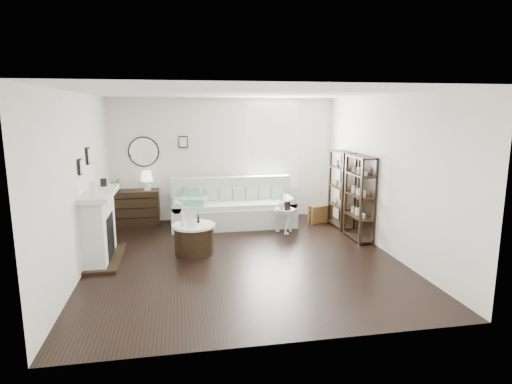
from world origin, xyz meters
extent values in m
plane|color=black|center=(0.00, 0.00, 0.00)|extent=(5.50, 5.50, 0.00)
plane|color=white|center=(0.00, 0.00, 2.70)|extent=(5.50, 5.50, 0.00)
plane|color=silver|center=(0.00, 2.75, 1.35)|extent=(5.00, 0.00, 5.00)
plane|color=silver|center=(0.00, -2.75, 1.35)|extent=(5.00, 0.00, 5.00)
plane|color=silver|center=(-2.50, 0.00, 1.35)|extent=(0.00, 5.50, 5.50)
plane|color=silver|center=(2.50, 0.00, 1.35)|extent=(0.00, 5.50, 5.50)
cube|color=white|center=(1.10, 2.73, 1.60)|extent=(1.00, 0.02, 1.80)
cube|color=white|center=(1.10, 2.67, 1.60)|extent=(1.15, 0.02, 1.90)
cylinder|color=silver|center=(-1.75, 2.72, 1.55)|extent=(0.60, 0.03, 0.60)
cube|color=black|center=(-0.90, 2.72, 1.75)|extent=(0.20, 0.03, 0.26)
cube|color=silver|center=(-2.33, 0.30, 0.55)|extent=(0.34, 1.20, 1.10)
cube|color=black|center=(-2.30, 0.30, 0.40)|extent=(0.30, 0.65, 0.70)
cube|color=silver|center=(-2.28, 0.30, 1.12)|extent=(0.44, 1.35, 0.08)
cube|color=black|center=(-2.25, 0.30, 0.03)|extent=(0.50, 1.40, 0.05)
cylinder|color=silver|center=(-2.28, -0.15, 1.27)|extent=(0.08, 0.08, 0.22)
cube|color=black|center=(-2.28, 0.70, 1.23)|extent=(0.10, 0.03, 0.14)
cube|color=black|center=(-2.47, -0.05, 1.60)|extent=(0.03, 0.18, 0.24)
cube|color=black|center=(-2.47, 0.60, 1.70)|extent=(0.03, 0.22, 0.28)
cube|color=black|center=(2.33, 1.55, 0.80)|extent=(0.30, 0.80, 1.60)
cylinder|color=tan|center=(2.31, 1.30, 0.52)|extent=(0.08, 0.08, 0.11)
cylinder|color=tan|center=(2.31, 1.55, 0.52)|extent=(0.08, 0.08, 0.11)
cylinder|color=tan|center=(2.31, 1.80, 0.52)|extent=(0.08, 0.08, 0.11)
cylinder|color=tan|center=(2.31, 1.30, 0.92)|extent=(0.08, 0.08, 0.11)
cylinder|color=tan|center=(2.31, 1.55, 0.92)|extent=(0.08, 0.08, 0.11)
cylinder|color=tan|center=(2.31, 1.80, 0.92)|extent=(0.08, 0.08, 0.11)
cylinder|color=tan|center=(2.31, 1.30, 1.32)|extent=(0.08, 0.08, 0.11)
cylinder|color=tan|center=(2.31, 1.55, 1.32)|extent=(0.08, 0.08, 0.11)
cylinder|color=tan|center=(2.31, 1.80, 1.32)|extent=(0.08, 0.08, 0.11)
cube|color=black|center=(2.33, 0.65, 0.80)|extent=(0.30, 0.80, 1.60)
cylinder|color=tan|center=(2.31, 0.40, 0.52)|extent=(0.08, 0.08, 0.11)
cylinder|color=tan|center=(2.31, 0.65, 0.52)|extent=(0.08, 0.08, 0.11)
cylinder|color=tan|center=(2.31, 0.90, 0.52)|extent=(0.08, 0.08, 0.11)
cylinder|color=tan|center=(2.31, 0.40, 0.92)|extent=(0.08, 0.08, 0.11)
cylinder|color=tan|center=(2.31, 0.65, 0.92)|extent=(0.08, 0.08, 0.11)
cylinder|color=tan|center=(2.31, 0.90, 0.92)|extent=(0.08, 0.08, 0.11)
cylinder|color=tan|center=(2.31, 0.40, 1.32)|extent=(0.08, 0.08, 0.11)
cylinder|color=tan|center=(2.31, 0.65, 1.32)|extent=(0.08, 0.08, 0.11)
cylinder|color=tan|center=(2.31, 0.90, 1.32)|extent=(0.08, 0.08, 0.11)
cube|color=beige|center=(0.10, 2.00, 0.21)|extent=(2.60, 0.90, 0.42)
cube|color=beige|center=(0.10, 1.97, 0.47)|extent=(2.25, 0.72, 0.10)
cube|color=beige|center=(0.10, 2.35, 0.61)|extent=(2.60, 0.20, 0.80)
cube|color=beige|center=(-1.08, 2.00, 0.26)|extent=(0.22, 0.85, 0.52)
cube|color=beige|center=(1.28, 2.00, 0.26)|extent=(0.22, 0.85, 0.52)
cube|color=#24855F|center=(-0.75, 1.95, 0.59)|extent=(0.64, 0.57, 0.14)
cube|color=brown|center=(2.03, 1.99, 0.19)|extent=(0.60, 0.38, 0.38)
cube|color=black|center=(-2.02, 2.47, 0.38)|extent=(1.13, 0.47, 0.75)
cube|color=black|center=(-2.02, 2.22, 0.21)|extent=(1.09, 0.01, 0.02)
cube|color=black|center=(-2.02, 2.22, 0.42)|extent=(1.09, 0.01, 0.02)
cube|color=black|center=(-2.02, 2.22, 0.62)|extent=(1.09, 0.01, 0.01)
imported|color=#1E5317|center=(-2.31, 2.42, 0.89)|extent=(0.30, 0.28, 0.28)
cylinder|color=black|center=(-0.80, 0.38, 0.24)|extent=(0.68, 0.68, 0.47)
cylinder|color=silver|center=(-0.80, 0.38, 0.49)|extent=(0.74, 0.74, 0.04)
cylinder|color=silver|center=(1.05, 1.30, 0.48)|extent=(0.40, 0.40, 0.03)
cylinder|color=silver|center=(1.05, 1.30, 0.45)|extent=(0.41, 0.41, 0.02)
cylinder|color=silver|center=(1.05, 1.30, 0.23)|extent=(0.03, 0.03, 0.46)
cylinder|color=silver|center=(-0.98, 0.29, 0.66)|extent=(0.07, 0.07, 0.31)
cube|color=silver|center=(-0.85, 0.19, 0.62)|extent=(0.17, 0.11, 0.21)
cube|color=black|center=(1.07, 1.19, 0.58)|extent=(0.13, 0.06, 0.17)
camera|label=1|loc=(-1.02, -6.78, 2.44)|focal=30.00mm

